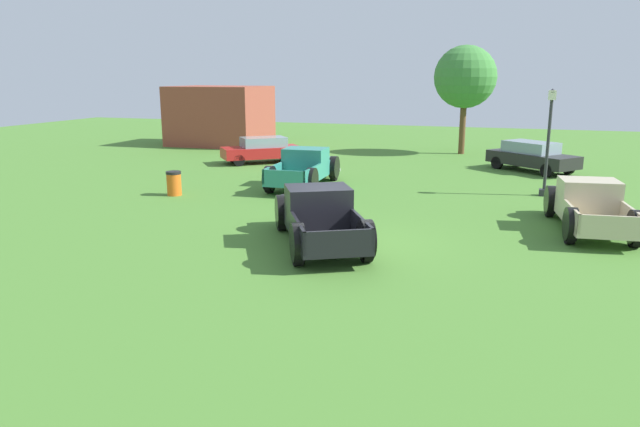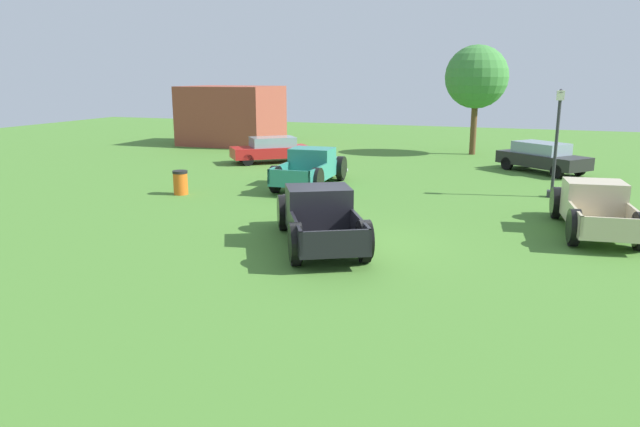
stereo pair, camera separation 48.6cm
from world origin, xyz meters
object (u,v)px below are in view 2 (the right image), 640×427
Objects in this scene: pickup_truck_behind_left at (313,167)px; lamp_post_near at (556,141)px; sedan_distant_b at (271,149)px; sedan_distant_a at (542,157)px; pickup_truck_behind_right at (592,207)px; trash_can at (181,182)px; pickup_truck_foreground at (318,215)px; oak_tree_east at (476,77)px.

lamp_post_near is at bearing 4.49° from pickup_truck_behind_left.
sedan_distant_a is at bearing 6.21° from sedan_distant_b.
pickup_truck_behind_right reaches higher than trash_can.
pickup_truck_behind_left is at bearing 111.73° from pickup_truck_foreground.
pickup_truck_behind_right is at bearing -72.51° from oak_tree_east.
lamp_post_near is 14.63m from trash_can.
lamp_post_near is (14.10, -4.68, 1.44)m from sedan_distant_b.
pickup_truck_behind_right is 5.44× the size of trash_can.
lamp_post_near is 4.35× the size of trash_can.
pickup_truck_behind_left is (-3.29, 8.25, 0.00)m from pickup_truck_foreground.
sedan_distant_b is (-4.46, 5.44, -0.04)m from pickup_truck_behind_left.
sedan_distant_b is 0.67× the size of oak_tree_east.
pickup_truck_behind_left is 11.48m from pickup_truck_behind_right.
pickup_truck_behind_right is at bearing -21.43° from pickup_truck_behind_left.
pickup_truck_behind_left is at bearing 158.57° from pickup_truck_behind_right.
pickup_truck_behind_left is 14.26m from oak_tree_east.
pickup_truck_behind_right reaches higher than sedan_distant_b.
pickup_truck_foreground is 1.28× the size of sedan_distant_b.
sedan_distant_a reaches higher than trash_can.
lamp_post_near is at bearing 18.00° from trash_can.
oak_tree_east reaches higher than lamp_post_near.
pickup_truck_behind_right is 5.26m from lamp_post_near.
trash_can is (-4.18, -3.74, -0.28)m from pickup_truck_behind_left.
lamp_post_near reaches higher than sedan_distant_b.
lamp_post_near reaches higher than pickup_truck_foreground.
sedan_distant_b is at bearing -143.64° from oak_tree_east.
sedan_distant_b is 12.77m from oak_tree_east.
oak_tree_east is at bearing 109.74° from lamp_post_near.
trash_can is at bearing -162.00° from lamp_post_near.
pickup_truck_behind_left is at bearing -143.13° from sedan_distant_a.
pickup_truck_behind_left is 5.59× the size of trash_can.
trash_can is 19.40m from oak_tree_east.
pickup_truck_behind_left is 1.18× the size of sedan_distant_a.
sedan_distant_a is at bearing -55.95° from oak_tree_east.
pickup_truck_behind_left is 0.84× the size of oak_tree_east.
sedan_distant_b is at bearing 119.50° from pickup_truck_foreground.
sedan_distant_a is 4.73× the size of trash_can.
sedan_distant_b is 1.03× the size of lamp_post_near.
pickup_truck_behind_right is 1.25× the size of lamp_post_near.
sedan_distant_a is 17.15m from trash_can.
pickup_truck_behind_left is 11.56m from sedan_distant_a.
trash_can is at bearing -120.19° from oak_tree_east.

